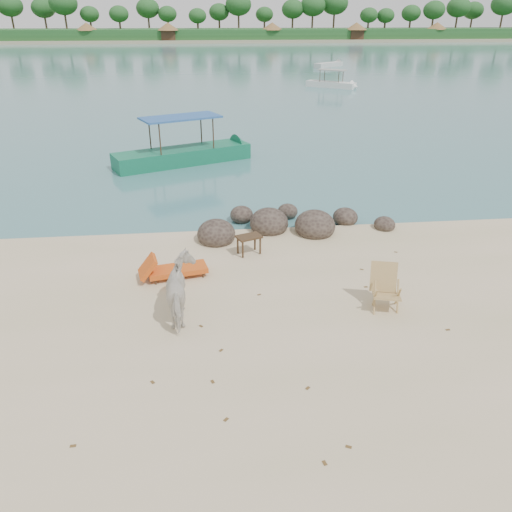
{
  "coord_description": "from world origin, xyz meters",
  "views": [
    {
      "loc": [
        -1.83,
        -8.68,
        6.19
      ],
      "look_at": [
        -0.7,
        2.0,
        1.0
      ],
      "focal_mm": 35.0,
      "sensor_mm": 36.0,
      "label": 1
    }
  ],
  "objects_px": {
    "cow": "(183,292)",
    "deck_chair": "(387,291)",
    "lounge_chair": "(178,268)",
    "side_table": "(249,246)",
    "boat_near": "(181,125)",
    "boulders": "(281,225)"
  },
  "relations": [
    {
      "from": "cow",
      "to": "lounge_chair",
      "type": "relative_size",
      "value": 0.86
    },
    {
      "from": "side_table",
      "to": "boat_near",
      "type": "xyz_separation_m",
      "value": [
        -2.14,
        10.3,
        1.46
      ]
    },
    {
      "from": "boulders",
      "to": "cow",
      "type": "xyz_separation_m",
      "value": [
        -2.94,
        -4.79,
        0.49
      ]
    },
    {
      "from": "lounge_chair",
      "to": "deck_chair",
      "type": "relative_size",
      "value": 1.82
    },
    {
      "from": "boulders",
      "to": "deck_chair",
      "type": "xyz_separation_m",
      "value": [
        1.7,
        -4.94,
        0.32
      ]
    },
    {
      "from": "side_table",
      "to": "lounge_chair",
      "type": "bearing_deg",
      "value": -170.37
    },
    {
      "from": "lounge_chair",
      "to": "cow",
      "type": "bearing_deg",
      "value": -95.61
    },
    {
      "from": "cow",
      "to": "deck_chair",
      "type": "bearing_deg",
      "value": 173.32
    },
    {
      "from": "cow",
      "to": "deck_chair",
      "type": "relative_size",
      "value": 1.56
    },
    {
      "from": "cow",
      "to": "lounge_chair",
      "type": "xyz_separation_m",
      "value": [
        -0.21,
        1.98,
        -0.4
      ]
    },
    {
      "from": "cow",
      "to": "lounge_chair",
      "type": "bearing_deg",
      "value": -88.65
    },
    {
      "from": "boat_near",
      "to": "lounge_chair",
      "type": "bearing_deg",
      "value": -112.56
    },
    {
      "from": "lounge_chair",
      "to": "side_table",
      "type": "bearing_deg",
      "value": 19.0
    },
    {
      "from": "cow",
      "to": "side_table",
      "type": "bearing_deg",
      "value": -123.95
    },
    {
      "from": "side_table",
      "to": "boat_near",
      "type": "distance_m",
      "value": 10.62
    },
    {
      "from": "boat_near",
      "to": "deck_chair",
      "type": "bearing_deg",
      "value": -93.15
    },
    {
      "from": "cow",
      "to": "deck_chair",
      "type": "distance_m",
      "value": 4.64
    },
    {
      "from": "boat_near",
      "to": "cow",
      "type": "bearing_deg",
      "value": -111.76
    },
    {
      "from": "side_table",
      "to": "boulders",
      "type": "bearing_deg",
      "value": 32.98
    },
    {
      "from": "cow",
      "to": "lounge_chair",
      "type": "distance_m",
      "value": 2.03
    },
    {
      "from": "deck_chair",
      "to": "cow",
      "type": "bearing_deg",
      "value": -167.5
    },
    {
      "from": "lounge_chair",
      "to": "boat_near",
      "type": "bearing_deg",
      "value": 79.03
    }
  ]
}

